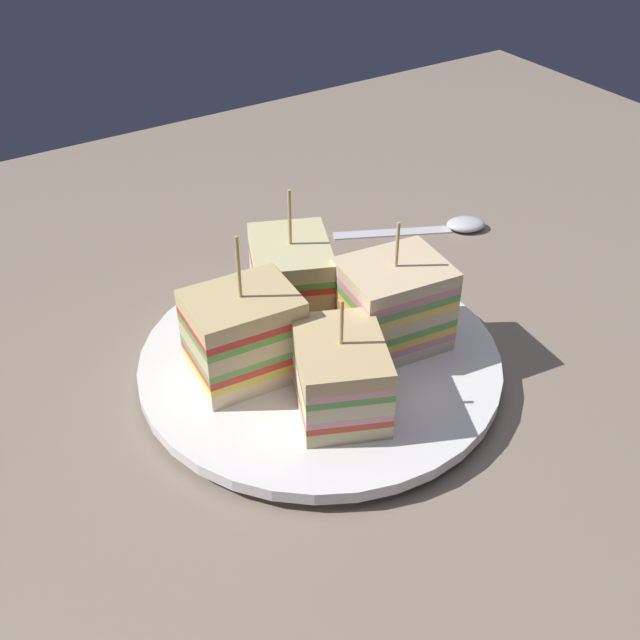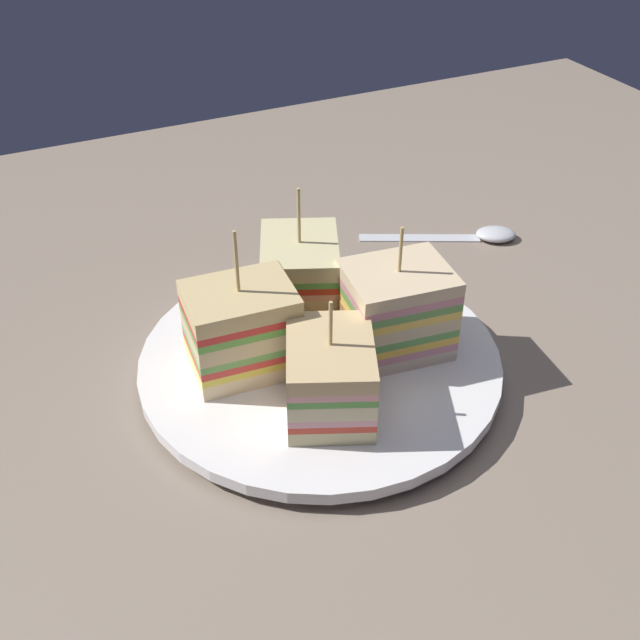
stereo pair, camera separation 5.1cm
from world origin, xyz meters
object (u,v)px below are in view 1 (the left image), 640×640
at_px(chip_pile, 302,341).
at_px(sandwich_wedge_0, 340,375).
at_px(sandwich_wedge_1, 393,305).
at_px(spoon, 446,226).
at_px(plate, 320,362).
at_px(sandwich_wedge_3, 244,335).
at_px(sandwich_wedge_2, 291,280).

bearing_deg(chip_pile, sandwich_wedge_0, -98.96).
bearing_deg(sandwich_wedge_1, spoon, -135.21).
height_order(plate, sandwich_wedge_1, sandwich_wedge_1).
relative_size(plate, chip_pile, 4.06).
xyz_separation_m(sandwich_wedge_0, chip_pile, (0.01, 0.06, -0.02)).
xyz_separation_m(sandwich_wedge_3, chip_pile, (0.04, 0.00, -0.02)).
distance_m(sandwich_wedge_1, spoon, 0.20).
relative_size(plate, sandwich_wedge_1, 2.62).
relative_size(plate, sandwich_wedge_3, 2.38).
bearing_deg(chip_pile, sandwich_wedge_1, -24.39).
bearing_deg(sandwich_wedge_3, chip_pile, 6.02).
relative_size(chip_pile, spoon, 0.46).
height_order(sandwich_wedge_2, sandwich_wedge_3, sandwich_wedge_3).
xyz_separation_m(sandwich_wedge_1, sandwich_wedge_3, (-0.10, 0.02, -0.00)).
xyz_separation_m(plate, sandwich_wedge_1, (0.05, -0.01, 0.04)).
distance_m(plate, sandwich_wedge_1, 0.06).
bearing_deg(sandwich_wedge_3, sandwich_wedge_1, -9.37).
distance_m(sandwich_wedge_0, sandwich_wedge_1, 0.08).
bearing_deg(plate, spoon, 27.80).
height_order(sandwich_wedge_0, sandwich_wedge_2, sandwich_wedge_2).
distance_m(plate, spoon, 0.23).
distance_m(sandwich_wedge_0, sandwich_wedge_3, 0.07).
bearing_deg(plate, sandwich_wedge_0, -108.39).
bearing_deg(spoon, sandwich_wedge_0, -118.97).
bearing_deg(sandwich_wedge_1, sandwich_wedge_0, 35.28).
xyz_separation_m(sandwich_wedge_1, spoon, (0.15, 0.12, -0.04)).
height_order(sandwich_wedge_1, spoon, sandwich_wedge_1).
distance_m(plate, chip_pile, 0.02).
distance_m(sandwich_wedge_1, chip_pile, 0.07).
height_order(sandwich_wedge_2, chip_pile, sandwich_wedge_2).
relative_size(sandwich_wedge_1, sandwich_wedge_3, 0.91).
relative_size(sandwich_wedge_0, chip_pile, 1.38).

